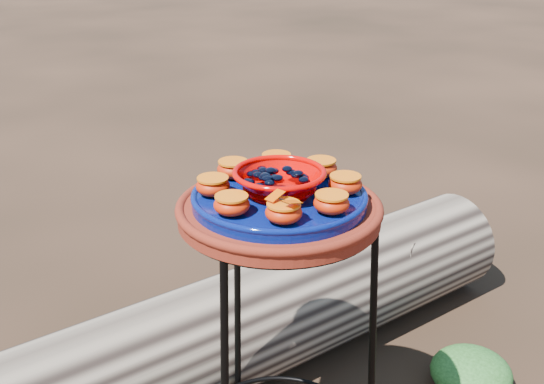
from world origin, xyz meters
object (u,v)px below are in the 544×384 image
cobalt_plate (279,199)px  plant_stand (279,362)px  terracotta_saucer (279,212)px  red_bowl (279,183)px  driftwood_log (260,319)px

cobalt_plate → plant_stand: bearing=0.0°
plant_stand → terracotta_saucer: bearing=0.0°
red_bowl → terracotta_saucer: bearing=0.0°
red_bowl → driftwood_log: size_ratio=0.10×
terracotta_saucer → cobalt_plate: 0.03m
red_bowl → cobalt_plate: bearing=0.0°
cobalt_plate → red_bowl: (0.00, 0.00, 0.04)m
red_bowl → driftwood_log: bearing=67.6°
driftwood_log → red_bowl: bearing=-112.4°
plant_stand → red_bowl: bearing=0.0°
plant_stand → cobalt_plate: size_ratio=2.00×
plant_stand → cobalt_plate: 0.39m
terracotta_saucer → red_bowl: bearing=0.0°
red_bowl → driftwood_log: (0.17, 0.42, -0.61)m
terracotta_saucer → red_bowl: red_bowl is taller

